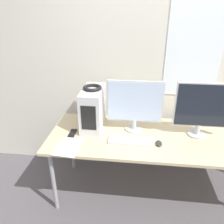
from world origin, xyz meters
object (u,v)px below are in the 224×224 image
mouse (159,143)px  cell_phone (73,133)px  headphones (92,88)px  pc_tower (93,108)px  monitor_right_near (202,108)px  monitor_main (135,104)px  keyboard (130,140)px

mouse → cell_phone: size_ratio=0.66×
headphones → mouse: headphones is taller
mouse → cell_phone: (-0.85, 0.10, -0.01)m
pc_tower → cell_phone: size_ratio=3.06×
headphones → monitor_right_near: monitor_right_near is taller
monitor_main → keyboard: monitor_main is taller
monitor_right_near → keyboard: 0.74m
headphones → keyboard: 0.63m
monitor_main → headphones: bearing=174.9°
pc_tower → keyboard: bearing=-33.7°
pc_tower → keyboard: 0.51m
monitor_right_near → pc_tower: bearing=176.2°
monitor_right_near → monitor_main: bearing=176.9°
mouse → monitor_main: bearing=133.9°
monitor_main → keyboard: bearing=-97.2°
keyboard → cell_phone: 0.58m
pc_tower → monitor_main: size_ratio=0.84×
monitor_right_near → keyboard: (-0.65, -0.19, -0.28)m
monitor_main → cell_phone: (-0.61, -0.15, -0.28)m
monitor_main → cell_phone: size_ratio=3.63×
monitor_main → mouse: bearing=-46.1°
monitor_main → keyboard: (-0.03, -0.23, -0.28)m
monitor_right_near → mouse: monitor_right_near is taller
pc_tower → mouse: size_ratio=4.65×
headphones → keyboard: bearing=-33.7°
keyboard → cell_phone: keyboard is taller
pc_tower → keyboard: pc_tower is taller
keyboard → cell_phone: (-0.58, 0.08, -0.01)m
headphones → cell_phone: headphones is taller
monitor_main → monitor_right_near: size_ratio=1.01×
pc_tower → cell_phone: bearing=-134.7°
monitor_main → cell_phone: bearing=-166.4°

